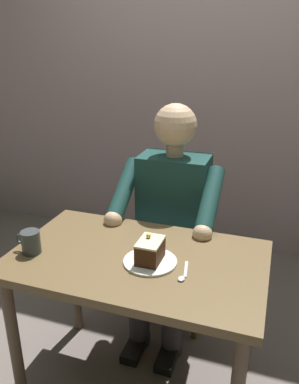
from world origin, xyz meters
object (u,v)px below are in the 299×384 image
at_px(cake_slice, 150,250).
at_px(coffee_cup, 31,242).
at_px(seated_person, 169,220).
at_px(dessert_spoon, 183,274).
at_px(dining_table, 137,276).
at_px(chair, 177,234).

relative_size(cake_slice, coffee_cup, 1.13).
xyz_separation_m(seated_person, coffee_cup, (0.43, 0.59, 0.10)).
distance_m(coffee_cup, dessert_spoon, 0.65).
xyz_separation_m(dining_table, chair, (0.00, -0.65, -0.12)).
height_order(cake_slice, coffee_cup, cake_slice).
distance_m(dining_table, chair, 0.66).
bearing_deg(coffee_cup, chair, -119.34).
relative_size(cake_slice, dessert_spoon, 0.90).
bearing_deg(seated_person, coffee_cup, 54.12).
relative_size(seated_person, coffee_cup, 10.93).
bearing_deg(dessert_spoon, coffee_cup, 3.80).
bearing_deg(dessert_spoon, dining_table, -18.29).
height_order(seated_person, coffee_cup, seated_person).
bearing_deg(cake_slice, chair, -84.39).
xyz_separation_m(seated_person, dessert_spoon, (-0.21, 0.55, 0.06)).
xyz_separation_m(chair, dessert_spoon, (-0.21, 0.72, 0.22)).
distance_m(dining_table, seated_person, 0.48).
bearing_deg(dessert_spoon, seated_person, -68.65).
relative_size(chair, cake_slice, 6.91).
relative_size(dining_table, dessert_spoon, 7.30).
bearing_deg(cake_slice, dining_table, -22.25).
bearing_deg(dessert_spoon, cake_slice, -16.45).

